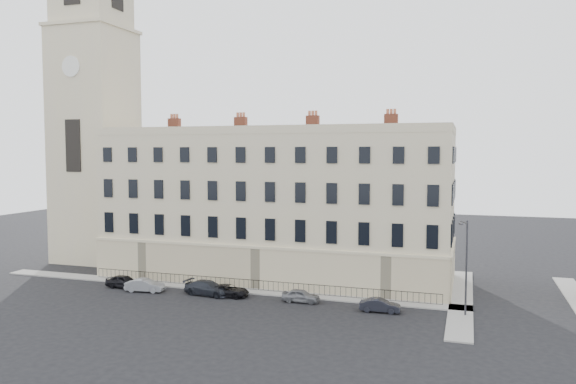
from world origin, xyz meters
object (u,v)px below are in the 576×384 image
car_e (301,296)px  car_f (380,305)px  car_b (145,285)px  car_c (208,288)px  car_a (124,281)px  streetlamp (466,264)px  car_d (228,291)px

car_e → car_f: bearing=-97.0°
car_b → car_c: bearing=-92.6°
car_b → car_e: car_b is taller
car_e → car_f: 7.18m
car_a → streetlamp: (31.81, 0.18, 3.71)m
car_a → car_d: (11.03, 0.14, -0.09)m
car_e → streetlamp: 14.35m
car_c → car_a: bearing=96.3°
car_c → car_e: bearing=-82.1°
car_d → car_b: bearing=95.2°
car_e → car_f: car_e is taller
car_f → car_a: bearing=86.2°
car_a → streetlamp: 32.03m
car_d → car_e: (6.94, 0.16, 0.04)m
car_f → car_b: bearing=87.7°
car_a → car_e: 17.97m
car_c → streetlamp: bearing=-83.4°
car_a → streetlamp: streetlamp is taller
car_b → car_a: bearing=67.2°
car_a → car_d: car_a is taller
car_b → car_d: car_b is taller
car_b → car_f: car_b is taller
streetlamp → car_a: bearing=159.4°
car_a → car_b: car_a is taller
car_b → car_d: bearing=-93.3°
car_a → car_c: (9.04, 0.02, 0.04)m
car_c → car_e: (8.93, 0.27, -0.09)m
car_f → streetlamp: streetlamp is taller
car_a → streetlamp: bearing=-88.6°
car_b → car_f: 22.34m
car_b → car_c: 6.33m
car_d → car_f: 14.08m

